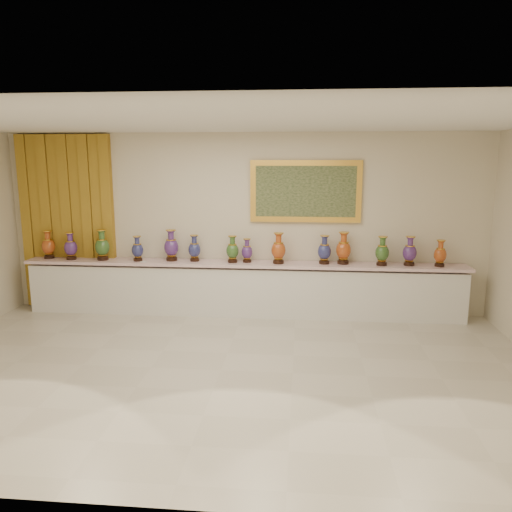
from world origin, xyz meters
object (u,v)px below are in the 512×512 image
at_px(vase_0, 48,246).
at_px(vase_2, 102,246).
at_px(vase_1, 71,247).
at_px(counter, 242,289).

xyz_separation_m(vase_0, vase_2, (0.97, -0.06, 0.02)).
bearing_deg(vase_1, counter, 1.00).
height_order(counter, vase_0, vase_0).
relative_size(counter, vase_0, 15.23).
xyz_separation_m(counter, vase_2, (-2.36, -0.04, 0.69)).
bearing_deg(vase_0, counter, -0.25).
relative_size(vase_0, vase_1, 1.04).
distance_m(vase_0, vase_1, 0.43).
bearing_deg(counter, vase_2, -179.00).
relative_size(counter, vase_1, 15.79).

